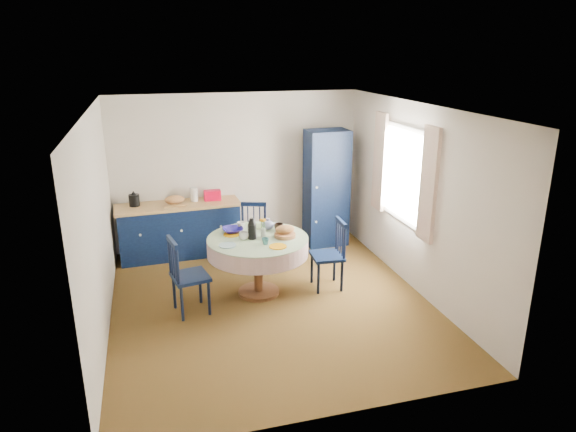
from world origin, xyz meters
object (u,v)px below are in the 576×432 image
object	(u,v)px
mug_c	(279,227)
chair_far	(253,235)
kitchen_counter	(180,229)
mug_d	(241,226)
mug_b	(265,241)
chair_left	(187,275)
chair_right	(330,254)
cobalt_bowl	(233,230)
pantry_cabinet	(326,188)
mug_a	(244,236)
dining_table	(258,247)

from	to	relation	value
mug_c	chair_far	bearing A→B (deg)	104.41
kitchen_counter	mug_d	xyz separation A→B (m)	(0.76, -1.28, 0.41)
kitchen_counter	mug_d	bearing A→B (deg)	-61.84
mug_b	mug_c	size ratio (longest dim) A/B	0.73
chair_left	chair_right	size ratio (longest dim) A/B	1.03
chair_left	cobalt_bowl	size ratio (longest dim) A/B	3.59
chair_far	mug_d	world-z (taller)	chair_far
chair_right	chair_far	bearing A→B (deg)	-136.96
mug_c	pantry_cabinet	bearing A→B (deg)	49.51
pantry_cabinet	mug_c	distance (m)	1.79
kitchen_counter	cobalt_bowl	xyz separation A→B (m)	(0.63, -1.38, 0.39)
mug_a	mug_b	xyz separation A→B (m)	(0.23, -0.25, -0.01)
pantry_cabinet	cobalt_bowl	size ratio (longest dim) A/B	6.91
kitchen_counter	mug_a	world-z (taller)	kitchen_counter
mug_b	chair_right	bearing A→B (deg)	12.11
chair_far	pantry_cabinet	bearing A→B (deg)	41.85
chair_left	chair_far	size ratio (longest dim) A/B	1.05
kitchen_counter	dining_table	world-z (taller)	kitchen_counter
pantry_cabinet	mug_c	bearing A→B (deg)	-131.27
mug_a	cobalt_bowl	xyz separation A→B (m)	(-0.09, 0.29, -0.02)
pantry_cabinet	mug_a	distance (m)	2.29
kitchen_counter	mug_a	xyz separation A→B (m)	(0.72, -1.67, 0.41)
mug_c	cobalt_bowl	xyz separation A→B (m)	(-0.62, 0.09, -0.02)
chair_left	chair_far	xyz separation A→B (m)	(1.09, 1.25, -0.02)
dining_table	mug_d	world-z (taller)	dining_table
mug_d	dining_table	bearing A→B (deg)	-68.01
mug_a	cobalt_bowl	bearing A→B (deg)	108.35
mug_b	dining_table	bearing A→B (deg)	97.82
pantry_cabinet	mug_a	bearing A→B (deg)	-137.99
pantry_cabinet	chair_far	xyz separation A→B (m)	(-1.36, -0.57, -0.48)
kitchen_counter	mug_b	xyz separation A→B (m)	(0.95, -1.92, 0.40)
chair_right	chair_left	bearing A→B (deg)	-80.24
kitchen_counter	dining_table	size ratio (longest dim) A/B	1.46
chair_right	kitchen_counter	bearing A→B (deg)	-128.66
kitchen_counter	mug_d	size ratio (longest dim) A/B	17.79
chair_left	mug_b	size ratio (longest dim) A/B	10.88
mug_a	chair_right	bearing A→B (deg)	-2.49
dining_table	chair_far	xyz separation A→B (m)	(0.13, 0.98, -0.20)
chair_left	chair_right	distance (m)	1.96
mug_b	mug_c	distance (m)	0.54
dining_table	mug_b	size ratio (longest dim) A/B	14.47
chair_far	cobalt_bowl	size ratio (longest dim) A/B	3.42
mug_a	mug_d	world-z (taller)	mug_d
dining_table	mug_a	bearing A→B (deg)	-177.72
dining_table	mug_d	xyz separation A→B (m)	(-0.15, 0.38, 0.17)
dining_table	mug_d	bearing A→B (deg)	111.99
chair_right	mug_b	bearing A→B (deg)	-74.35
chair_right	mug_b	distance (m)	1.03
mug_b	mug_d	xyz separation A→B (m)	(-0.19, 0.64, 0.01)
chair_far	mug_d	xyz separation A→B (m)	(-0.28, -0.59, 0.37)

